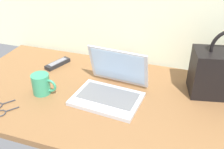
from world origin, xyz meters
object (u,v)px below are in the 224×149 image
object	(u,v)px
laptop	(111,87)
remote_control_near	(58,64)
book_stack	(122,67)
eyeglasses	(0,109)
coffee_mug	(42,84)

from	to	relation	value
laptop	remote_control_near	world-z (taller)	laptop
book_stack	remote_control_near	bearing A→B (deg)	-170.57
laptop	book_stack	size ratio (longest dim) A/B	1.62
book_stack	eyeglasses	bearing A→B (deg)	-128.63
coffee_mug	eyeglasses	world-z (taller)	coffee_mug
coffee_mug	book_stack	distance (m)	0.45
coffee_mug	book_stack	bearing A→B (deg)	48.25
remote_control_near	book_stack	world-z (taller)	book_stack
remote_control_near	book_stack	xyz separation A→B (m)	(0.37, 0.06, 0.01)
laptop	remote_control_near	distance (m)	0.44
remote_control_near	eyeglasses	world-z (taller)	remote_control_near
coffee_mug	eyeglasses	distance (m)	0.21
remote_control_near	eyeglasses	distance (m)	0.46
remote_control_near	book_stack	size ratio (longest dim) A/B	0.82
coffee_mug	eyeglasses	size ratio (longest dim) A/B	0.92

